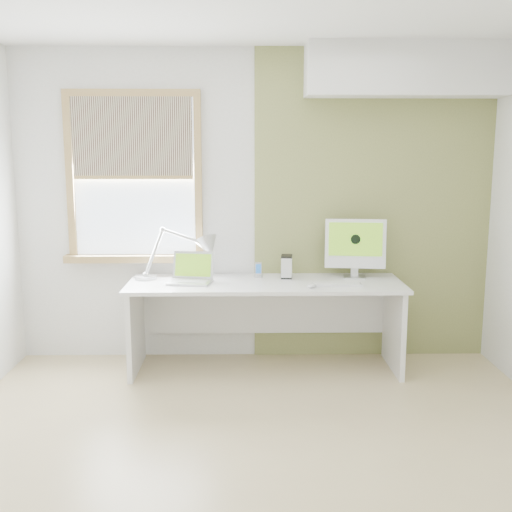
{
  "coord_description": "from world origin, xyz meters",
  "views": [
    {
      "loc": [
        -0.08,
        -3.42,
        1.78
      ],
      "look_at": [
        0.0,
        1.05,
        1.0
      ],
      "focal_mm": 43.05,
      "sensor_mm": 36.0,
      "label": 1
    }
  ],
  "objects_px": {
    "desk_lamp": "(197,251)",
    "imac": "(355,245)",
    "external_drive": "(287,267)",
    "desk": "(265,304)",
    "laptop": "(191,275)"
  },
  "relations": [
    {
      "from": "desk",
      "to": "external_drive",
      "type": "distance_m",
      "value": 0.36
    },
    {
      "from": "desk",
      "to": "external_drive",
      "type": "relative_size",
      "value": 11.78
    },
    {
      "from": "desk",
      "to": "imac",
      "type": "distance_m",
      "value": 0.89
    },
    {
      "from": "desk",
      "to": "desk_lamp",
      "type": "height_order",
      "value": "desk_lamp"
    },
    {
      "from": "laptop",
      "to": "external_drive",
      "type": "relative_size",
      "value": 2.0
    },
    {
      "from": "desk_lamp",
      "to": "imac",
      "type": "bearing_deg",
      "value": -1.3
    },
    {
      "from": "desk",
      "to": "laptop",
      "type": "distance_m",
      "value": 0.65
    },
    {
      "from": "laptop",
      "to": "imac",
      "type": "bearing_deg",
      "value": 6.58
    },
    {
      "from": "desk_lamp",
      "to": "external_drive",
      "type": "xyz_separation_m",
      "value": [
        0.74,
        -0.03,
        -0.13
      ]
    },
    {
      "from": "desk_lamp",
      "to": "external_drive",
      "type": "height_order",
      "value": "desk_lamp"
    },
    {
      "from": "laptop",
      "to": "external_drive",
      "type": "xyz_separation_m",
      "value": [
        0.78,
        0.15,
        0.03
      ]
    },
    {
      "from": "desk_lamp",
      "to": "imac",
      "type": "xyz_separation_m",
      "value": [
        1.31,
        -0.03,
        0.05
      ]
    },
    {
      "from": "desk_lamp",
      "to": "external_drive",
      "type": "distance_m",
      "value": 0.76
    },
    {
      "from": "desk",
      "to": "desk_lamp",
      "type": "xyz_separation_m",
      "value": [
        -0.56,
        0.14,
        0.42
      ]
    },
    {
      "from": "desk_lamp",
      "to": "external_drive",
      "type": "bearing_deg",
      "value": -2.45
    }
  ]
}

